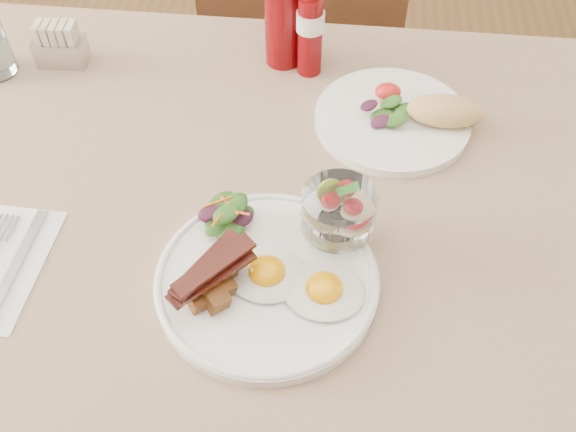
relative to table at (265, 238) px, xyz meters
name	(u,v)px	position (x,y,z in m)	size (l,w,h in m)	color
table	(265,238)	(0.00, 0.00, 0.00)	(1.33, 0.88, 0.75)	#57301B
chair_far	(304,52)	(0.00, 0.66, -0.14)	(0.42, 0.42, 0.93)	#57301B
main_plate	(267,281)	(0.02, -0.14, 0.10)	(0.28, 0.28, 0.02)	white
fried_eggs	(295,281)	(0.06, -0.15, 0.11)	(0.20, 0.14, 0.03)	silver
bacon_potato_pile	(211,280)	(-0.04, -0.17, 0.13)	(0.10, 0.11, 0.05)	brown
side_salad	(228,216)	(-0.04, -0.07, 0.12)	(0.08, 0.07, 0.04)	#265516
fruit_cup	(339,211)	(0.11, -0.07, 0.16)	(0.09, 0.09, 0.10)	white
second_plate	(405,116)	(0.20, 0.18, 0.10)	(0.26, 0.24, 0.06)	white
ketchup_bottle	(283,17)	(-0.01, 0.32, 0.17)	(0.08, 0.08, 0.18)	#630509
hot_sauce_bottle	(310,31)	(0.04, 0.30, 0.17)	(0.06, 0.06, 0.16)	#630509
sugar_caddy	(60,46)	(-0.38, 0.27, 0.12)	(0.08, 0.05, 0.08)	#B5B5BA
napkin_cutlery	(1,266)	(-0.32, -0.15, 0.09)	(0.11, 0.20, 0.01)	white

